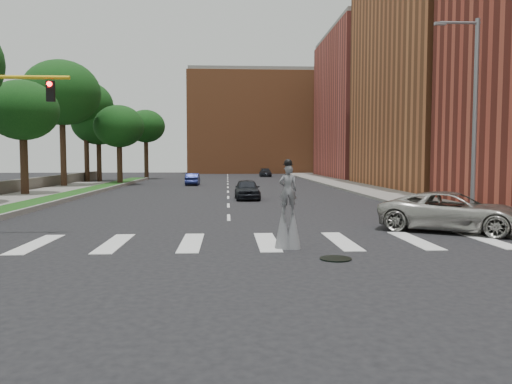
# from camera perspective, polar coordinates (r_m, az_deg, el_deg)

# --- Properties ---
(ground_plane) EXTENTS (160.00, 160.00, 0.00)m
(ground_plane) POSITION_cam_1_polar(r_m,az_deg,el_deg) (16.08, -3.05, -6.38)
(ground_plane) COLOR black
(ground_plane) RESTS_ON ground
(grass_median) EXTENTS (2.00, 60.00, 0.25)m
(grass_median) POSITION_cam_1_polar(r_m,az_deg,el_deg) (37.70, -20.96, -0.48)
(grass_median) COLOR #164213
(grass_median) RESTS_ON ground
(median_curb) EXTENTS (0.20, 60.00, 0.28)m
(median_curb) POSITION_cam_1_polar(r_m,az_deg,el_deg) (37.40, -19.43, -0.46)
(median_curb) COLOR gray
(median_curb) RESTS_ON ground
(sidewalk_right) EXTENTS (5.00, 90.00, 0.18)m
(sidewalk_right) POSITION_cam_1_polar(r_m,az_deg,el_deg) (42.80, 13.77, 0.13)
(sidewalk_right) COLOR slate
(sidewalk_right) RESTS_ON ground
(manhole) EXTENTS (0.90, 0.90, 0.04)m
(manhole) POSITION_cam_1_polar(r_m,az_deg,el_deg) (14.44, 9.08, -7.54)
(manhole) COLOR black
(manhole) RESTS_ON ground
(building_mid) EXTENTS (16.00, 22.00, 24.00)m
(building_mid) POSITION_cam_1_polar(r_m,az_deg,el_deg) (51.66, 22.73, 13.84)
(building_mid) COLOR #A75D34
(building_mid) RESTS_ON ground
(building_far) EXTENTS (16.00, 22.00, 20.00)m
(building_far) POSITION_cam_1_polar(r_m,az_deg,el_deg) (73.57, 14.35, 9.42)
(building_far) COLOR #B94F44
(building_far) RESTS_ON ground
(building_backdrop) EXTENTS (26.00, 14.00, 18.00)m
(building_backdrop) POSITION_cam_1_polar(r_m,az_deg,el_deg) (94.21, 0.39, 7.71)
(building_backdrop) COLOR #A75D34
(building_backdrop) RESTS_ON ground
(streetlight) EXTENTS (2.05, 0.20, 9.00)m
(streetlight) POSITION_cam_1_polar(r_m,az_deg,el_deg) (24.50, 23.55, 8.35)
(streetlight) COLOR slate
(streetlight) RESTS_ON ground
(stilt_performer) EXTENTS (0.84, 0.53, 2.84)m
(stilt_performer) POSITION_cam_1_polar(r_m,az_deg,el_deg) (15.80, 3.67, -2.62)
(stilt_performer) COLOR black
(stilt_performer) RESTS_ON ground
(suv_crossing) EXTENTS (6.08, 5.16, 1.55)m
(suv_crossing) POSITION_cam_1_polar(r_m,az_deg,el_deg) (20.88, 21.61, -2.12)
(suv_crossing) COLOR #A8A69F
(suv_crossing) RESTS_ON ground
(car_near) EXTENTS (1.75, 4.13, 1.39)m
(car_near) POSITION_cam_1_polar(r_m,az_deg,el_deg) (34.29, -1.03, 0.32)
(car_near) COLOR black
(car_near) RESTS_ON ground
(car_mid) EXTENTS (1.35, 3.75, 1.23)m
(car_mid) POSITION_cam_1_polar(r_m,az_deg,el_deg) (52.16, -7.24, 1.46)
(car_mid) COLOR navy
(car_mid) RESTS_ON ground
(car_far) EXTENTS (1.78, 4.23, 1.22)m
(car_far) POSITION_cam_1_polar(r_m,az_deg,el_deg) (74.49, 1.07, 2.24)
(car_far) COLOR black
(car_far) RESTS_ON ground
(tree_3) EXTENTS (5.17, 5.17, 8.54)m
(tree_3) POSITION_cam_1_polar(r_m,az_deg,el_deg) (40.81, -25.13, 8.39)
(tree_3) COLOR black
(tree_3) RESTS_ON ground
(tree_4) EXTENTS (7.20, 7.20, 12.04)m
(tree_4) POSITION_cam_1_polar(r_m,az_deg,el_deg) (51.40, -21.33, 10.49)
(tree_4) COLOR black
(tree_4) RESTS_ON ground
(tree_5) EXTENTS (6.26, 6.26, 11.67)m
(tree_5) POSITION_cam_1_polar(r_m,az_deg,el_deg) (61.87, -18.91, 9.40)
(tree_5) COLOR black
(tree_5) RESTS_ON ground
(tree_6) EXTENTS (5.13, 5.13, 8.27)m
(tree_6) POSITION_cam_1_polar(r_m,az_deg,el_deg) (53.93, -15.39, 7.20)
(tree_6) COLOR black
(tree_6) RESTS_ON ground
(tree_7) EXTENTS (5.06, 5.06, 9.13)m
(tree_7) POSITION_cam_1_polar(r_m,az_deg,el_deg) (67.84, -12.48, 7.30)
(tree_7) COLOR black
(tree_7) RESTS_ON ground
(tree_8) EXTENTS (6.26, 6.26, 9.69)m
(tree_8) POSITION_cam_1_polar(r_m,az_deg,el_deg) (62.53, -17.58, 7.57)
(tree_8) COLOR black
(tree_8) RESTS_ON ground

